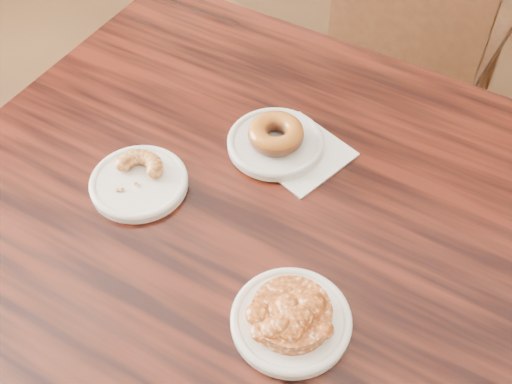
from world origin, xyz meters
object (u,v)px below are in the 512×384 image
(chair_far, at_px, (424,32))
(apple_fritter, at_px, (292,312))
(glazed_donut, at_px, (276,134))
(cruller_fragment, at_px, (137,176))
(cafe_table, at_px, (237,329))

(chair_far, relative_size, apple_fritter, 6.12)
(glazed_donut, relative_size, cruller_fragment, 1.02)
(chair_far, bearing_deg, cruller_fragment, 84.23)
(glazed_donut, bearing_deg, apple_fritter, -72.37)
(cafe_table, relative_size, chair_far, 1.08)
(chair_far, height_order, cruller_fragment, chair_far)
(apple_fritter, bearing_deg, chair_far, 83.58)
(chair_far, height_order, apple_fritter, chair_far)
(glazed_donut, xyz_separation_m, cruller_fragment, (-0.19, -0.14, -0.01))
(apple_fritter, bearing_deg, glazed_donut, 107.63)
(cafe_table, relative_size, glazed_donut, 10.32)
(cafe_table, distance_m, chair_far, 1.02)
(cruller_fragment, bearing_deg, chair_far, 66.46)
(cafe_table, xyz_separation_m, cruller_fragment, (-0.16, 0.02, 0.40))
(chair_far, relative_size, cruller_fragment, 9.76)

